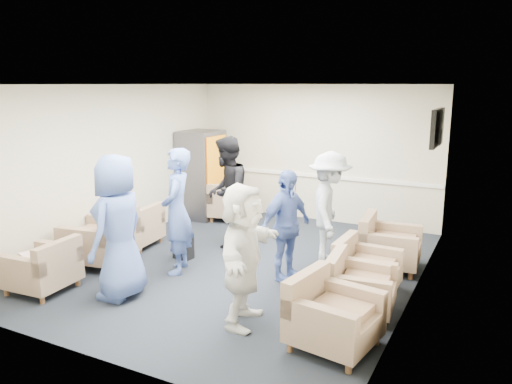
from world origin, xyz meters
The scene contains 25 objects.
floor centered at (0.00, 0.00, 0.00)m, with size 6.00×6.00×0.00m, color black.
ceiling centered at (0.00, 0.00, 2.70)m, with size 6.00×6.00×0.00m, color white.
back_wall centered at (0.00, 3.00, 1.35)m, with size 5.00×0.02×2.70m, color beige.
front_wall centered at (0.00, -3.00, 1.35)m, with size 5.00×0.02×2.70m, color beige.
left_wall centered at (-2.50, 0.00, 1.35)m, with size 0.02×6.00×2.70m, color beige.
right_wall centered at (2.50, 0.00, 1.35)m, with size 0.02×6.00×2.70m, color beige.
chair_rail centered at (0.00, 2.98, 0.90)m, with size 4.98×0.04×0.06m, color white.
tv centered at (2.44, 1.80, 2.05)m, with size 0.10×1.00×0.58m.
armchair_left_near centered at (-1.87, -2.06, 0.31)m, with size 0.82×0.82×0.62m.
armchair_left_mid centered at (-1.91, -0.93, 0.36)m, with size 1.03×1.03×0.72m.
armchair_left_far centered at (-2.04, -0.01, 0.30)m, with size 0.84×0.84×0.61m.
armchair_right_near centered at (1.96, -1.70, 0.33)m, with size 0.93×0.93×0.65m.
armchair_right_midnear centered at (1.99, -0.78, 0.30)m, with size 0.84×0.84×0.61m.
armchair_right_midfar centered at (1.90, -0.15, 0.30)m, with size 0.78×0.78×0.61m.
armchair_right_far centered at (1.96, 0.89, 0.33)m, with size 0.90×0.90×0.67m.
armchair_corner centered at (-1.45, 2.17, 0.33)m, with size 1.01×1.01×0.66m.
vending_machine centered at (-2.09, 2.10, 0.89)m, with size 0.73×0.85×1.78m.
backpack centered at (-0.98, -0.16, 0.25)m, with size 0.30×0.23×0.49m.
pillow centered at (-1.88, -2.06, 0.48)m, with size 0.49×0.37×0.14m, color #F0E1D1.
person_front_left centered at (-0.86, -1.72, 0.93)m, with size 0.91×0.59×1.87m, color #455FA7.
person_mid_left centered at (-0.72, -0.65, 0.91)m, with size 0.67×0.44×1.83m, color #455FA7.
person_back_left centered at (-0.71, 0.74, 0.93)m, with size 0.90×0.70×1.86m, color black.
person_back_right centered at (1.12, 0.70, 0.86)m, with size 1.11×0.64×1.73m, color silver.
person_mid_right centered at (0.81, -0.24, 0.79)m, with size 0.92×0.38×1.58m, color #455FA7.
person_front_right centered at (0.90, -1.65, 0.83)m, with size 1.53×0.49×1.65m, color white.
Camera 1 is at (3.46, -6.32, 2.71)m, focal length 35.00 mm.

